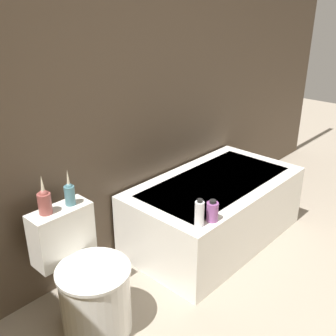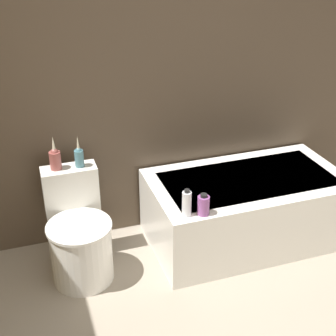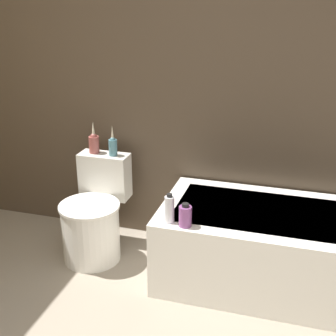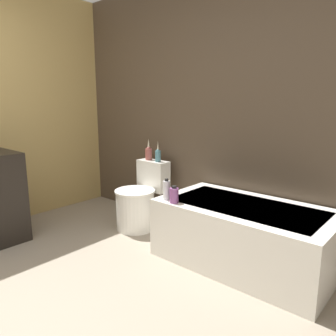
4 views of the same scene
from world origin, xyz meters
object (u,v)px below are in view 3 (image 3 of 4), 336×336
Objects in this scene: bathtub at (270,247)px; vase_gold at (94,142)px; shampoo_bottle_tall at (169,209)px; vase_silver at (113,145)px; toilet at (94,219)px; shampoo_bottle_short at (185,216)px.

vase_gold is (-1.34, 0.22, 0.53)m from bathtub.
vase_silver is at bearing 138.22° from shampoo_bottle_tall.
shampoo_bottle_tall is at bearing -24.38° from toilet.
shampoo_bottle_tall reaches higher than shampoo_bottle_short.
vase_gold is at bearing 144.11° from shampoo_bottle_tall.
bathtub is at bearing -9.94° from vase_silver.
vase_silver is at bearing 170.06° from bathtub.
bathtub is at bearing 27.30° from shampoo_bottle_tall.
vase_gold is 1.03m from shampoo_bottle_short.
toilet is at bearing 157.21° from shampoo_bottle_short.
vase_gold is 1.05× the size of vase_silver.
shampoo_bottle_tall is at bearing -35.89° from vase_gold.
toilet is at bearing -109.57° from vase_silver.
vase_silver is 1.20× the size of shampoo_bottle_tall.
vase_silver is 0.80m from shampoo_bottle_tall.
vase_silver is at bearing 141.72° from shampoo_bottle_short.
toilet reaches higher than bathtub.
bathtub is 7.65× the size of shampoo_bottle_tall.
vase_gold is at bearing 108.43° from toilet.
vase_silver reaches higher than shampoo_bottle_short.
bathtub is 2.03× the size of toilet.
vase_silver reaches higher than toilet.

